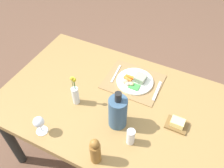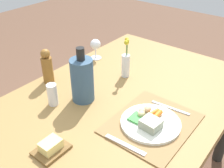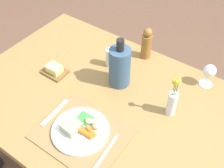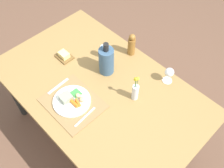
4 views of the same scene
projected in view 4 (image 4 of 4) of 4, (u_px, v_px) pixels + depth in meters
The scene contains 12 objects.
ground_plane at pixel (102, 132), 2.39m from camera, with size 8.00×8.00×0.00m, color brown.
dining_table at pixel (100, 93), 1.88m from camera, with size 1.55×0.96×0.72m.
placemat at pixel (73, 103), 1.73m from camera, with size 0.39×0.32×0.01m, color olive.
dinner_plate at pixel (72, 100), 1.72m from camera, with size 0.26×0.26×0.05m.
fork at pixel (58, 86), 1.81m from camera, with size 0.02×0.18×0.01m, color silver.
knife at pixel (85, 117), 1.66m from camera, with size 0.01×0.19×0.01m, color silver.
salt_shaker at pixel (104, 52), 1.95m from camera, with size 0.05×0.05×0.11m, color white.
butter_dish at pixel (64, 56), 1.97m from camera, with size 0.13×0.10×0.05m.
flower_vase at pixel (135, 91), 1.69m from camera, with size 0.05×0.05×0.23m.
pepper_mill at pixel (132, 45), 1.94m from camera, with size 0.06×0.06×0.19m.
cooler_bottle at pixel (106, 61), 1.81m from camera, with size 0.11×0.11×0.28m.
wine_glass at pixel (169, 73), 1.78m from camera, with size 0.07×0.07×0.13m.
Camera 4 is at (0.83, -0.68, 2.19)m, focal length 40.62 mm.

